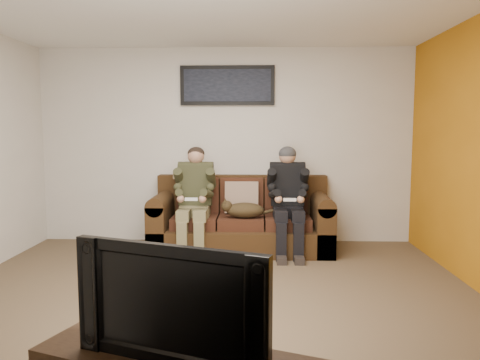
{
  "coord_description": "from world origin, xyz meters",
  "views": [
    {
      "loc": [
        0.39,
        -4.06,
        1.52
      ],
      "look_at": [
        0.23,
        1.2,
        0.95
      ],
      "focal_mm": 35.0,
      "sensor_mm": 36.0,
      "label": 1
    }
  ],
  "objects_px": {
    "sofa": "(242,222)",
    "television": "(179,299)",
    "person_left": "(195,193)",
    "cat": "(243,210)",
    "person_right": "(288,193)",
    "framed_poster": "(227,85)"
  },
  "relations": [
    {
      "from": "sofa",
      "to": "television",
      "type": "distance_m",
      "value": 3.8
    },
    {
      "from": "person_left",
      "to": "cat",
      "type": "distance_m",
      "value": 0.64
    },
    {
      "from": "person_right",
      "to": "television",
      "type": "height_order",
      "value": "person_right"
    },
    {
      "from": "person_right",
      "to": "framed_poster",
      "type": "bearing_deg",
      "value": 143.55
    },
    {
      "from": "sofa",
      "to": "person_right",
      "type": "distance_m",
      "value": 0.72
    },
    {
      "from": "cat",
      "to": "person_left",
      "type": "bearing_deg",
      "value": 171.48
    },
    {
      "from": "sofa",
      "to": "cat",
      "type": "relative_size",
      "value": 3.39
    },
    {
      "from": "person_left",
      "to": "sofa",
      "type": "bearing_deg",
      "value": 18.01
    },
    {
      "from": "cat",
      "to": "television",
      "type": "bearing_deg",
      "value": -93.56
    },
    {
      "from": "cat",
      "to": "framed_poster",
      "type": "height_order",
      "value": "framed_poster"
    },
    {
      "from": "sofa",
      "to": "framed_poster",
      "type": "xyz_separation_m",
      "value": [
        -0.2,
        0.39,
        1.75
      ]
    },
    {
      "from": "framed_poster",
      "to": "television",
      "type": "distance_m",
      "value": 4.39
    },
    {
      "from": "sofa",
      "to": "person_left",
      "type": "xyz_separation_m",
      "value": [
        -0.58,
        -0.19,
        0.39
      ]
    },
    {
      "from": "person_left",
      "to": "television",
      "type": "xyz_separation_m",
      "value": [
        0.39,
        -3.59,
        -0.01
      ]
    },
    {
      "from": "sofa",
      "to": "person_right",
      "type": "xyz_separation_m",
      "value": [
        0.58,
        -0.19,
        0.39
      ]
    },
    {
      "from": "person_left",
      "to": "cat",
      "type": "xyz_separation_m",
      "value": [
        0.61,
        -0.09,
        -0.19
      ]
    },
    {
      "from": "person_right",
      "to": "cat",
      "type": "xyz_separation_m",
      "value": [
        -0.55,
        -0.09,
        -0.19
      ]
    },
    {
      "from": "sofa",
      "to": "cat",
      "type": "bearing_deg",
      "value": -83.79
    },
    {
      "from": "television",
      "to": "person_left",
      "type": "bearing_deg",
      "value": 116.62
    },
    {
      "from": "person_right",
      "to": "television",
      "type": "xyz_separation_m",
      "value": [
        -0.76,
        -3.59,
        -0.01
      ]
    },
    {
      "from": "person_right",
      "to": "television",
      "type": "bearing_deg",
      "value": -101.99
    },
    {
      "from": "sofa",
      "to": "television",
      "type": "relative_size",
      "value": 2.3
    }
  ]
}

